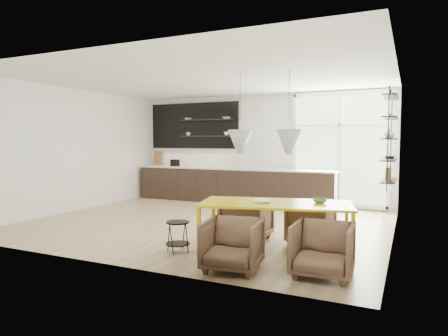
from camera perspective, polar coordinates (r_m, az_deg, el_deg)
room at (r=8.80m, az=4.11°, el=2.56°), size 7.02×6.01×2.91m
kitchen_run at (r=10.81m, az=0.79°, el=-1.78°), size 5.54×0.69×2.75m
right_shelving at (r=8.30m, az=22.57°, el=3.51°), size 0.26×1.22×1.90m
dining_table at (r=5.79m, az=7.38°, el=-5.44°), size 2.30×1.42×0.78m
armchair_back_left at (r=6.78m, az=3.27°, el=-7.29°), size 0.74×0.76×0.70m
armchair_back_right at (r=6.67m, az=12.31°, el=-7.89°), size 0.72×0.74×0.63m
armchair_front_left at (r=5.22m, az=1.22°, el=-10.88°), size 0.80×0.82×0.66m
armchair_front_right at (r=5.13m, az=13.91°, el=-11.24°), size 0.74×0.76×0.67m
wire_stool at (r=6.07m, az=-6.63°, el=-9.13°), size 0.37×0.37×0.46m
table_book at (r=5.84m, az=4.26°, el=-4.67°), size 0.32×0.37×0.03m
table_bowl at (r=5.86m, az=13.51°, el=-4.56°), size 0.25×0.25×0.06m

